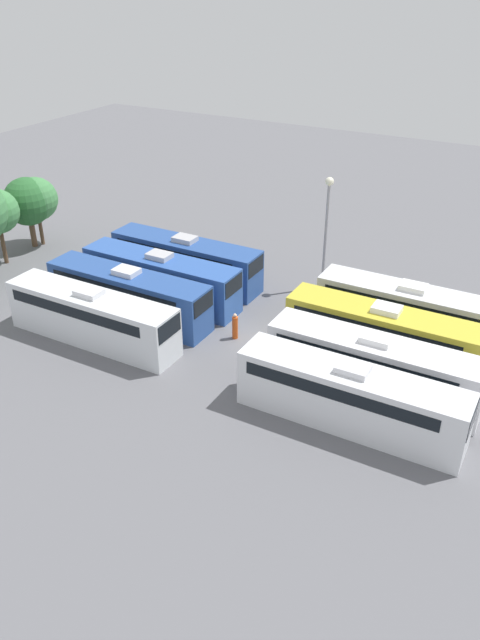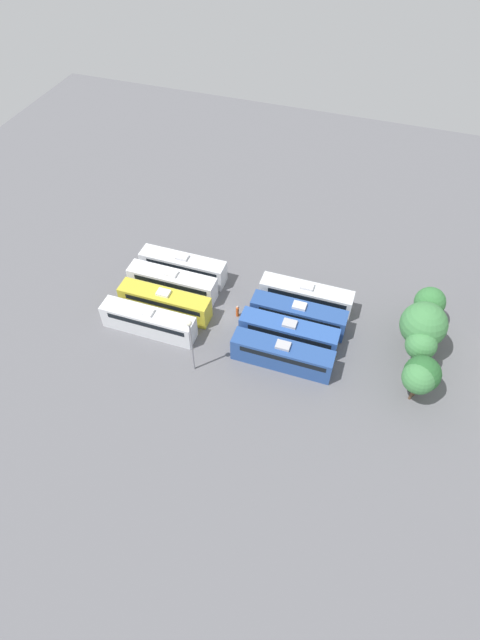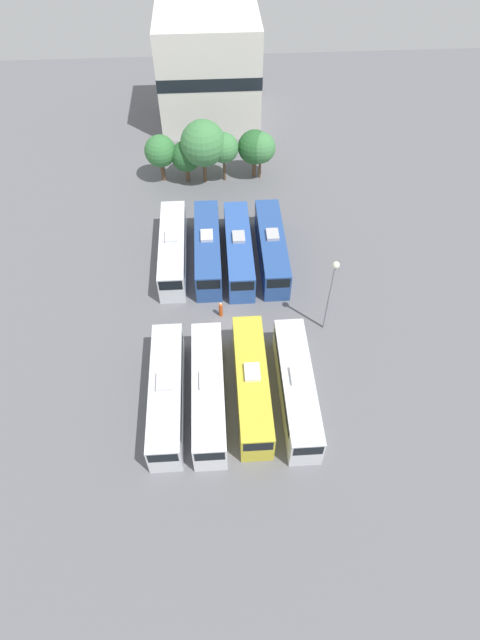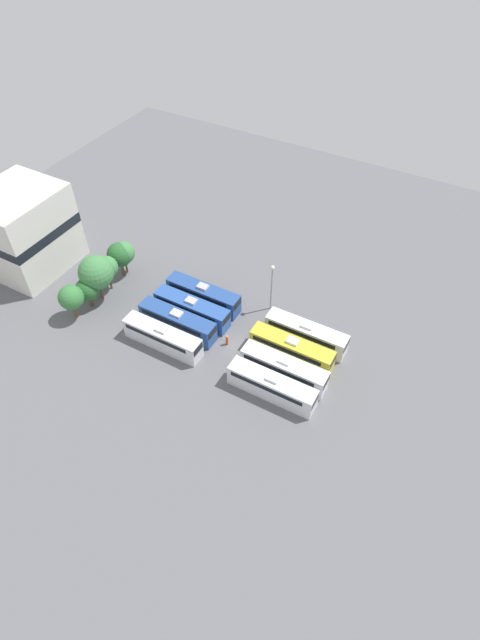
% 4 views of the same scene
% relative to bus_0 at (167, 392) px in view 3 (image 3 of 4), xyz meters
% --- Properties ---
extents(ground_plane, '(115.16, 115.16, 0.00)m').
position_rel_bus_0_xyz_m(ground_plane, '(5.10, 8.31, -1.74)').
color(ground_plane, slate).
extents(bus_0, '(2.50, 11.63, 3.53)m').
position_rel_bus_0_xyz_m(bus_0, '(0.00, 0.00, 0.00)').
color(bus_0, silver).
rests_on(bus_0, ground_plane).
extents(bus_1, '(2.50, 11.63, 3.53)m').
position_rel_bus_0_xyz_m(bus_1, '(3.28, -0.09, 0.00)').
color(bus_1, white).
rests_on(bus_1, ground_plane).
extents(bus_2, '(2.50, 11.63, 3.53)m').
position_rel_bus_0_xyz_m(bus_2, '(6.77, 0.44, 0.00)').
color(bus_2, gold).
rests_on(bus_2, ground_plane).
extents(bus_3, '(2.50, 11.63, 3.53)m').
position_rel_bus_0_xyz_m(bus_3, '(10.28, -0.11, 0.00)').
color(bus_3, silver).
rests_on(bus_3, ground_plane).
extents(bus_4, '(2.50, 11.63, 3.53)m').
position_rel_bus_0_xyz_m(bus_4, '(0.09, 16.75, 0.00)').
color(bus_4, silver).
rests_on(bus_4, ground_plane).
extents(bus_5, '(2.50, 11.63, 3.53)m').
position_rel_bus_0_xyz_m(bus_5, '(3.57, 16.64, 0.00)').
color(bus_5, '#284C93').
rests_on(bus_5, ground_plane).
extents(bus_6, '(2.50, 11.63, 3.53)m').
position_rel_bus_0_xyz_m(bus_6, '(6.67, 16.26, 0.00)').
color(bus_6, '#2D56A8').
rests_on(bus_6, ground_plane).
extents(bus_7, '(2.50, 11.63, 3.53)m').
position_rel_bus_0_xyz_m(bus_7, '(10.01, 16.40, 0.00)').
color(bus_7, '#284C93').
rests_on(bus_7, ground_plane).
extents(worker_person, '(0.36, 0.36, 1.75)m').
position_rel_bus_0_xyz_m(worker_person, '(4.58, 9.16, -0.93)').
color(worker_person, '#CC4C19').
rests_on(worker_person, ground_plane).
extents(light_pole, '(0.60, 0.60, 8.20)m').
position_rel_bus_0_xyz_m(light_pole, '(13.89, 7.13, 3.78)').
color(light_pole, gray).
rests_on(light_pole, ground_plane).
extents(tree_0, '(3.64, 3.64, 5.66)m').
position_rel_bus_0_xyz_m(tree_0, '(-1.49, 31.13, 2.07)').
color(tree_0, brown).
rests_on(tree_0, ground_plane).
extents(tree_1, '(3.49, 3.49, 4.99)m').
position_rel_bus_0_xyz_m(tree_1, '(1.43, 30.81, 1.48)').
color(tree_1, brown).
rests_on(tree_1, ground_plane).
extents(tree_2, '(5.16, 5.16, 7.57)m').
position_rel_bus_0_xyz_m(tree_2, '(3.51, 30.52, 3.24)').
color(tree_2, brown).
rests_on(tree_2, ground_plane).
extents(tree_3, '(3.40, 3.40, 5.95)m').
position_rel_bus_0_xyz_m(tree_3, '(5.84, 30.66, 2.48)').
color(tree_3, brown).
rests_on(tree_3, ground_plane).
extents(tree_4, '(3.90, 3.90, 5.83)m').
position_rel_bus_0_xyz_m(tree_4, '(9.43, 31.20, 2.12)').
color(tree_4, brown).
rests_on(tree_4, ground_plane).
extents(tree_5, '(3.54, 3.54, 5.71)m').
position_rel_bus_0_xyz_m(tree_5, '(10.09, 30.92, 2.19)').
color(tree_5, brown).
rests_on(tree_5, ground_plane).
extents(depot_building, '(12.91, 11.31, 13.11)m').
position_rel_bus_0_xyz_m(depot_building, '(4.57, 45.26, 4.88)').
color(depot_building, silver).
rests_on(depot_building, ground_plane).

